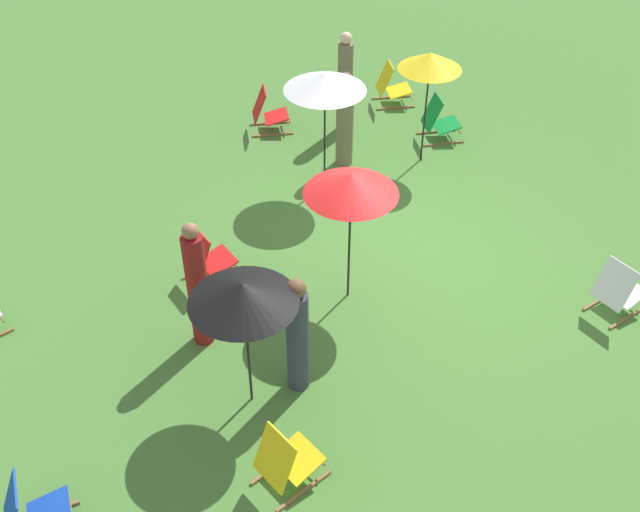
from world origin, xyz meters
TOP-DOWN VIEW (x-y plane):
  - ground_plane at (0.00, 0.00)m, footprint 40.00×40.00m
  - deckchair_1 at (2.66, -2.49)m, footprint 0.66×0.86m
  - deckchair_3 at (4.20, -2.41)m, footprint 0.68×0.87m
  - deckchair_5 at (-2.26, -2.12)m, footprint 0.59×0.82m
  - deckchair_6 at (4.31, 0.15)m, footprint 0.68×0.87m
  - deckchair_7 at (-2.77, 2.96)m, footprint 0.65×0.86m
  - deckchair_8 at (0.77, 2.58)m, footprint 0.58×0.82m
  - umbrella_0 at (-1.53, 2.86)m, footprint 1.22×1.22m
  - umbrella_1 at (2.21, 0.03)m, footprint 1.28×1.28m
  - umbrella_2 at (-0.39, 0.96)m, footprint 1.22×1.22m
  - umbrella_3 at (2.17, -1.84)m, footprint 1.04×1.04m
  - person_0 at (-1.56, 2.26)m, footprint 0.28×0.28m
  - person_1 at (2.68, -0.58)m, footprint 0.41×0.41m
  - person_2 at (3.71, -1.12)m, footprint 0.38×0.38m
  - person_3 at (-0.32, 3.04)m, footprint 0.35×0.35m

SIDE VIEW (x-z plane):
  - ground_plane at x=0.00m, z-range 0.00..0.00m
  - deckchair_1 at x=2.66m, z-range -0.05..0.79m
  - deckchair_3 at x=4.20m, z-range -0.05..0.79m
  - deckchair_5 at x=-2.26m, z-range -0.05..0.79m
  - deckchair_6 at x=4.31m, z-range -0.05..0.79m
  - deckchair_7 at x=-2.77m, z-range -0.05..0.79m
  - deckchair_8 at x=0.77m, z-range -0.05..0.79m
  - person_0 at x=-1.56m, z-range -0.02..1.65m
  - person_1 at x=2.68m, z-range -0.03..1.66m
  - person_3 at x=-0.32m, z-range -0.04..1.83m
  - person_2 at x=3.71m, z-range -0.04..1.85m
  - umbrella_0 at x=-1.53m, z-range 0.78..2.62m
  - umbrella_3 at x=2.17m, z-range 0.85..2.84m
  - umbrella_2 at x=-0.39m, z-range 0.85..2.85m
  - umbrella_1 at x=2.21m, z-range 0.87..2.89m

